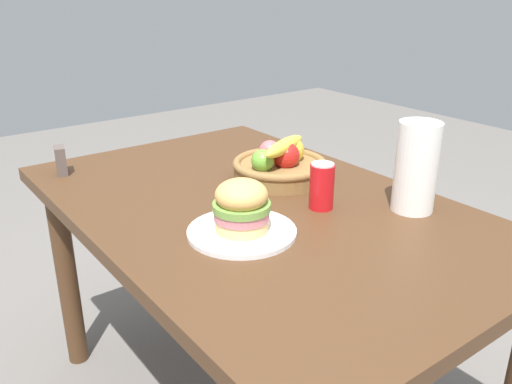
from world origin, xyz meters
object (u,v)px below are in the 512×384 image
Objects in this scene: fruit_basket at (280,164)px; plate at (242,232)px; paper_towel_roll at (416,167)px; sandwich at (242,206)px; soda_can at (322,186)px; napkin_holder at (61,161)px.

plate is at bearing -52.59° from fruit_basket.
plate is 0.49m from paper_towel_roll.
plate is at bearing -108.62° from paper_towel_roll.
soda_can is at bearing 90.61° from sandwich.
sandwich is at bearing -108.62° from paper_towel_roll.
fruit_basket is at bearing 167.54° from soda_can.
fruit_basket is (-0.24, 0.32, -0.03)m from sandwich.
sandwich reaches higher than soda_can.
sandwich is at bearing -52.59° from fruit_basket.
plate is at bearing 30.93° from napkin_holder.
fruit_basket is 3.22× the size of napkin_holder.
fruit_basket is 1.21× the size of paper_towel_roll.
plate is 0.92× the size of fruit_basket.
soda_can is (-0.00, 0.26, 0.06)m from plate.
sandwich is 0.72m from napkin_holder.
fruit_basket is at bearing 127.41° from plate.
paper_towel_roll reaches higher than napkin_holder.
paper_towel_roll is at bearing 50.35° from soda_can.
soda_can is at bearing -12.46° from fruit_basket.
napkin_holder is (-0.84, -0.66, -0.07)m from paper_towel_roll.
soda_can is 1.40× the size of napkin_holder.
sandwich is 1.54× the size of napkin_holder.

